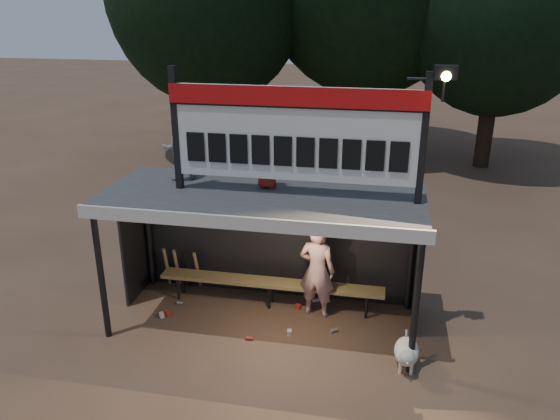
# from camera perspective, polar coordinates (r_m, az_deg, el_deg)

# --- Properties ---
(ground) EXTENTS (80.00, 80.00, 0.00)m
(ground) POSITION_cam_1_polar(r_m,az_deg,el_deg) (9.50, -1.68, -11.53)
(ground) COLOR #503728
(ground) RESTS_ON ground
(player) EXTENTS (0.68, 0.51, 1.70)m
(player) POSITION_cam_1_polar(r_m,az_deg,el_deg) (9.30, 3.89, -6.33)
(player) COLOR white
(player) RESTS_ON ground
(child_a) EXTENTS (0.65, 0.61, 1.07)m
(child_a) POSITION_cam_1_polar(r_m,az_deg,el_deg) (9.16, -10.61, 6.38)
(child_a) COLOR gray
(child_a) RESTS_ON dugout_shelter
(child_b) EXTENTS (0.46, 0.34, 0.86)m
(child_b) POSITION_cam_1_polar(r_m,az_deg,el_deg) (8.61, -1.32, 5.11)
(child_b) COLOR maroon
(child_b) RESTS_ON dugout_shelter
(dugout_shelter) EXTENTS (5.10, 2.08, 2.32)m
(dugout_shelter) POSITION_cam_1_polar(r_m,az_deg,el_deg) (8.87, -1.46, -0.59)
(dugout_shelter) COLOR #38383B
(dugout_shelter) RESTS_ON ground
(scoreboard_assembly) EXTENTS (4.10, 0.27, 1.99)m
(scoreboard_assembly) POSITION_cam_1_polar(r_m,az_deg,el_deg) (8.10, 1.95, 8.24)
(scoreboard_assembly) COLOR black
(scoreboard_assembly) RESTS_ON dugout_shelter
(bench) EXTENTS (4.00, 0.35, 0.48)m
(bench) POSITION_cam_1_polar(r_m,az_deg,el_deg) (9.75, -1.00, -7.68)
(bench) COLOR olive
(bench) RESTS_ON ground
(dog) EXTENTS (0.36, 0.81, 0.49)m
(dog) POSITION_cam_1_polar(r_m,az_deg,el_deg) (8.50, 13.09, -14.27)
(dog) COLOR white
(dog) RESTS_ON ground
(bats) EXTENTS (0.68, 0.35, 0.84)m
(bats) POSITION_cam_1_polar(r_m,az_deg,el_deg) (10.44, -10.19, -5.99)
(bats) COLOR #976F46
(bats) RESTS_ON ground
(litter) EXTENTS (3.09, 1.48, 0.08)m
(litter) POSITION_cam_1_polar(r_m,az_deg,el_deg) (9.56, -3.34, -11.07)
(litter) COLOR red
(litter) RESTS_ON ground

